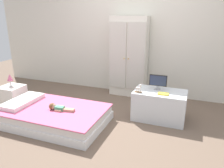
% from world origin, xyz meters
% --- Properties ---
extents(ground_plane, '(10.00, 10.00, 0.02)m').
position_xyz_m(ground_plane, '(0.00, 0.00, -0.01)').
color(ground_plane, brown).
extents(back_wall, '(6.40, 0.05, 2.70)m').
position_xyz_m(back_wall, '(0.00, 1.57, 1.35)').
color(back_wall, silver).
rests_on(back_wall, ground_plane).
extents(bed, '(1.55, 0.96, 0.24)m').
position_xyz_m(bed, '(-0.74, -0.19, 0.12)').
color(bed, white).
rests_on(bed, ground_plane).
extents(pillow, '(0.32, 0.69, 0.06)m').
position_xyz_m(pillow, '(-1.32, -0.19, 0.27)').
color(pillow, white).
rests_on(pillow, bed).
extents(doll, '(0.39, 0.14, 0.10)m').
position_xyz_m(doll, '(-0.66, -0.22, 0.28)').
color(doll, '#4CA375').
rests_on(doll, bed).
extents(nightstand, '(0.37, 0.37, 0.37)m').
position_xyz_m(nightstand, '(-1.80, 0.08, 0.19)').
color(nightstand, silver).
rests_on(nightstand, ground_plane).
extents(table_lamp, '(0.10, 0.10, 0.22)m').
position_xyz_m(table_lamp, '(-1.80, 0.08, 0.52)').
color(table_lamp, '#B7B2AD').
rests_on(table_lamp, nightstand).
extents(wardrobe, '(0.71, 0.31, 1.54)m').
position_xyz_m(wardrobe, '(-0.06, 1.39, 0.77)').
color(wardrobe, white).
rests_on(wardrobe, ground_plane).
extents(tv_stand, '(0.79, 0.48, 0.45)m').
position_xyz_m(tv_stand, '(0.71, 0.52, 0.23)').
color(tv_stand, silver).
rests_on(tv_stand, ground_plane).
extents(tv_monitor, '(0.27, 0.10, 0.23)m').
position_xyz_m(tv_monitor, '(0.65, 0.60, 0.59)').
color(tv_monitor, '#99999E').
rests_on(tv_monitor, tv_stand).
extents(rocking_horse_toy, '(0.11, 0.04, 0.13)m').
position_xyz_m(rocking_horse_toy, '(0.41, 0.36, 0.52)').
color(rocking_horse_toy, '#8E6642').
rests_on(rocking_horse_toy, tv_stand).
extents(book_yellow, '(0.15, 0.11, 0.02)m').
position_xyz_m(book_yellow, '(0.77, 0.41, 0.46)').
color(book_yellow, gold).
rests_on(book_yellow, tv_stand).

